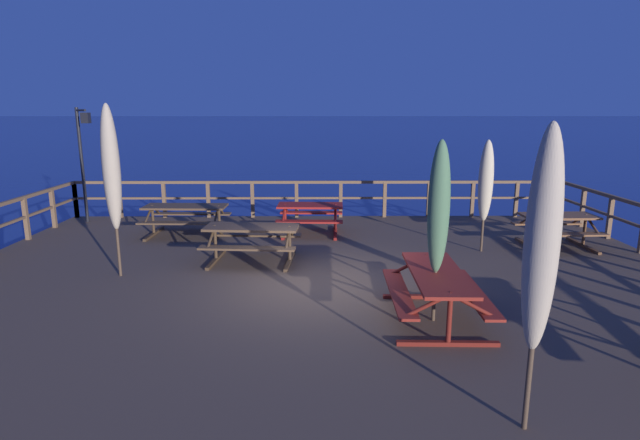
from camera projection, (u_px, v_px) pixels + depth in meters
ground_plane at (320, 327)px, 9.52m from camera, size 600.00×600.00×0.00m
wooden_deck at (320, 305)px, 9.42m from camera, size 14.66×12.02×0.87m
railing_waterside_far at (319, 193)px, 14.90m from camera, size 14.46×0.10×1.09m
picnic_table_back_left at (437, 284)px, 7.60m from camera, size 1.46×2.15×0.78m
picnic_table_back_right at (252, 236)px, 10.56m from camera, size 2.04×1.54×0.78m
picnic_table_front_right at (186, 213)px, 12.79m from camera, size 2.09×1.46×0.78m
picnic_table_mid_centre at (310, 213)px, 12.94m from camera, size 1.71×1.46×0.78m
picnic_table_mid_right at (558, 224)px, 11.67m from camera, size 1.69×1.45×0.78m
patio_umbrella_short_mid at (439, 208)px, 7.32m from camera, size 0.32×0.32×2.74m
patio_umbrella_tall_back_right at (486, 181)px, 11.10m from camera, size 0.32×0.32×2.51m
patio_umbrella_tall_mid_right at (542, 242)px, 4.68m from camera, size 0.32×0.32×3.05m
patio_umbrella_tall_mid_left at (111, 169)px, 9.31m from camera, size 0.32×0.32×3.26m
lamp_post_hooked at (83, 148)px, 13.88m from camera, size 0.54×0.52×3.20m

